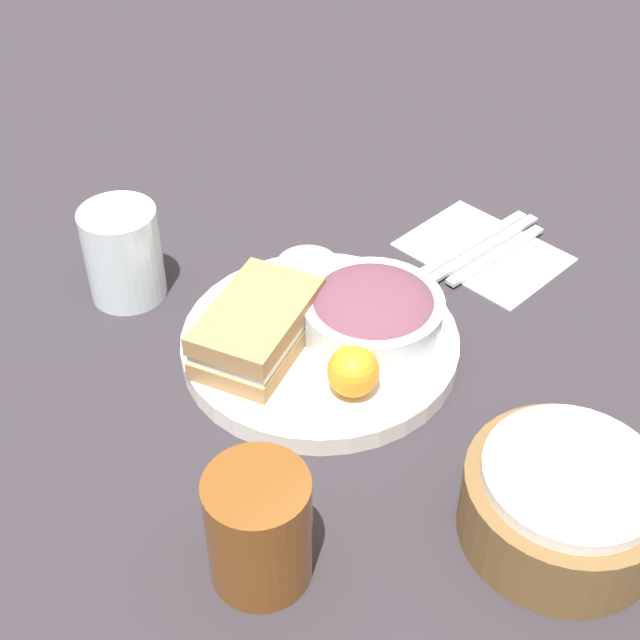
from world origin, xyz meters
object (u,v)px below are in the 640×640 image
dressing_cup (308,275)px  fork (472,241)px  plate (320,343)px  spoon (496,255)px  salad_bowl (373,312)px  bread_basket (564,502)px  water_glass (123,254)px  sandwich (258,328)px  drink_glass (259,529)px  knife (484,248)px

dressing_cup → fork: size_ratio=0.37×
dressing_cup → plate: bearing=54.8°
dressing_cup → spoon: dressing_cup is taller
plate → spoon: bearing=172.7°
dressing_cup → fork: (-0.21, 0.06, -0.03)m
salad_bowl → bread_basket: size_ratio=0.85×
plate → water_glass: 0.23m
sandwich → spoon: bearing=168.5°
sandwich → drink_glass: 0.23m
dressing_cup → drink_glass: (0.25, 0.21, 0.01)m
knife → salad_bowl: bearing=-171.9°
plate → knife: bearing=176.9°
bread_basket → spoon: 0.37m
salad_bowl → fork: 0.22m
water_glass → knife: bearing=145.6°
plate → dressing_cup: 0.08m
water_glass → bread_basket: bearing=97.3°
spoon → salad_bowl: bearing=-176.8°
plate → dressing_cup: (-0.04, -0.06, 0.03)m
salad_bowl → fork: bearing=-170.2°
sandwich → knife: sandwich is taller
salad_bowl → dressing_cup: size_ratio=2.20×
dressing_cup → knife: size_ratio=0.35×
dressing_cup → water_glass: water_glass is taller
spoon → dressing_cup: bearing=158.4°
salad_bowl → spoon: bearing=-179.9°
sandwich → spoon: 0.31m
sandwich → knife: bearing=171.9°
bread_basket → spoon: bread_basket is taller
salad_bowl → bread_basket: bearing=77.8°
salad_bowl → spoon: size_ratio=0.89×
sandwich → dressing_cup: size_ratio=2.45×
fork → water_glass: (0.33, -0.21, 0.05)m
sandwich → water_glass: (0.03, -0.18, 0.01)m
dressing_cup → spoon: (-0.20, 0.09, -0.03)m
plate → salad_bowl: size_ratio=1.97×
bread_basket → knife: bread_basket is taller
sandwich → bread_basket: bearing=97.0°
bread_basket → water_glass: 0.50m
bread_basket → spoon: bearing=-135.7°
bread_basket → salad_bowl: bearing=-102.2°
sandwich → spoon: (-0.30, 0.06, -0.04)m
sandwich → dressing_cup: bearing=-161.7°
fork → spoon: (0.00, 0.04, 0.00)m
fork → knife: same height
drink_glass → spoon: (-0.46, -0.11, -0.05)m
plate → sandwich: size_ratio=1.77×
dressing_cup → water_glass: bearing=-50.3°
dressing_cup → knife: dressing_cup is taller
drink_glass → spoon: size_ratio=0.67×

